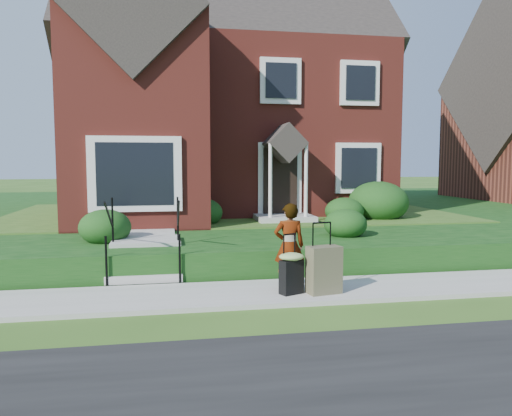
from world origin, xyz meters
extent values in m
plane|color=#2D5119|center=(0.00, 0.00, 0.00)|extent=(120.00, 120.00, 0.00)
cube|color=#9E9B93|center=(0.00, 0.00, 0.04)|extent=(60.00, 1.60, 0.08)
cube|color=#0F360E|center=(4.00, 10.90, 0.30)|extent=(44.00, 20.00, 0.60)
cube|color=#9E9B93|center=(-2.50, 5.00, 0.63)|extent=(1.20, 6.00, 0.06)
cube|color=maroon|center=(0.00, 10.00, 3.30)|extent=(10.00, 8.00, 5.40)
cube|color=maroon|center=(-2.80, 5.20, 3.30)|extent=(3.60, 2.40, 5.40)
cube|color=silver|center=(-2.80, 4.05, 2.00)|extent=(2.20, 0.30, 1.80)
cube|color=black|center=(1.20, 5.94, 1.65)|extent=(1.00, 0.12, 2.10)
cube|color=black|center=(3.60, 5.95, 2.10)|extent=(1.40, 0.10, 1.50)
cube|color=maroon|center=(3.00, 10.00, 8.20)|extent=(0.90, 0.90, 3.00)
cube|color=#9E9B93|center=(-2.50, 1.00, 0.15)|extent=(1.40, 0.30, 0.15)
cube|color=#9E9B93|center=(-2.50, 1.30, 0.30)|extent=(1.40, 0.30, 0.15)
cube|color=#9E9B93|center=(-2.50, 1.60, 0.45)|extent=(1.40, 0.30, 0.15)
cube|color=#9E9B93|center=(-2.50, 1.90, 0.60)|extent=(1.40, 0.30, 0.15)
cube|color=#9E9B93|center=(-2.50, 2.45, 0.60)|extent=(1.40, 0.80, 0.15)
cylinder|color=black|center=(-3.15, 0.85, 0.53)|extent=(0.04, 0.04, 0.90)
cylinder|color=black|center=(-3.15, 2.05, 1.13)|extent=(0.04, 0.04, 0.90)
cylinder|color=black|center=(-1.85, 0.85, 0.53)|extent=(0.04, 0.04, 0.90)
cylinder|color=black|center=(-1.85, 2.05, 1.13)|extent=(0.04, 0.04, 0.90)
ellipsoid|color=#143710|center=(-4.06, 5.34, 1.03)|extent=(1.24, 1.24, 0.87)
ellipsoid|color=#143710|center=(-1.14, 5.25, 1.00)|extent=(1.14, 1.14, 0.80)
ellipsoid|color=#143710|center=(2.87, 5.08, 0.98)|extent=(1.09, 1.09, 0.77)
ellipsoid|color=#143710|center=(4.12, 5.61, 1.22)|extent=(1.77, 1.77, 1.24)
ellipsoid|color=#143710|center=(-3.37, 2.65, 0.98)|extent=(1.10, 1.10, 0.77)
ellipsoid|color=#143710|center=(1.96, 2.53, 0.94)|extent=(0.98, 0.98, 0.69)
imported|color=#999999|center=(0.04, 0.16, 0.83)|extent=(0.56, 0.39, 1.50)
cube|color=black|center=(-0.02, -0.28, 0.37)|extent=(0.43, 0.34, 0.57)
cylinder|color=black|center=(-0.02, -0.28, 1.08)|extent=(0.22, 0.12, 0.03)
cylinder|color=black|center=(-0.14, -0.28, 0.87)|extent=(0.02, 0.02, 0.43)
cylinder|color=black|center=(0.09, -0.28, 0.87)|extent=(0.02, 0.02, 0.43)
cylinder|color=black|center=(-0.16, -0.28, 0.11)|extent=(0.06, 0.07, 0.06)
cylinder|color=black|center=(0.11, -0.28, 0.11)|extent=(0.06, 0.07, 0.06)
ellipsoid|color=#8EAF64|center=(-0.02, -0.28, 0.72)|extent=(0.52, 0.48, 0.13)
cube|color=brown|center=(0.53, -0.33, 0.48)|extent=(0.61, 0.41, 0.80)
cylinder|color=black|center=(0.53, -0.33, 1.27)|extent=(0.33, 0.09, 0.03)
cylinder|color=black|center=(0.36, -0.33, 1.08)|extent=(0.02, 0.02, 0.39)
cylinder|color=black|center=(0.69, -0.33, 1.08)|extent=(0.02, 0.02, 0.39)
cylinder|color=black|center=(0.33, -0.33, 0.11)|extent=(0.05, 0.07, 0.06)
cylinder|color=black|center=(0.72, -0.33, 0.11)|extent=(0.05, 0.07, 0.06)
camera|label=1|loc=(-2.06, -8.27, 2.31)|focal=35.00mm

